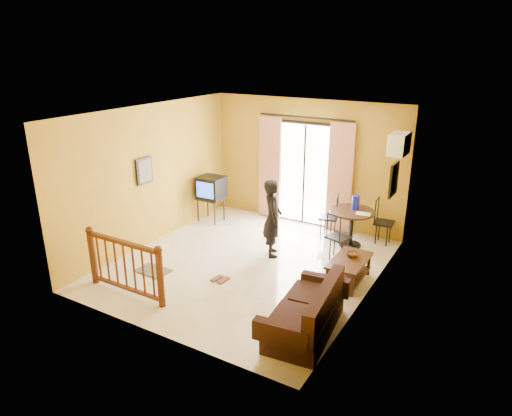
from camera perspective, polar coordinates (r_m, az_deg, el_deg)
The scene contains 19 objects.
ground at distance 8.57m, azimuth -1.10°, elevation -7.05°, with size 5.00×5.00×0.00m, color beige.
room_shell at distance 7.95m, azimuth -1.18°, elevation 3.97°, with size 5.00×5.00×5.00m.
balcony_door at distance 10.17m, azimuth 6.04°, elevation 4.36°, with size 2.25×0.14×2.46m.
tv_table at distance 10.53m, azimuth -5.67°, elevation 0.91°, with size 0.56×0.47×0.56m.
television at distance 10.41m, azimuth -5.61°, elevation 2.58°, with size 0.57×0.53×0.50m.
picture_left at distance 9.17m, azimuth -13.78°, elevation 4.55°, with size 0.05×0.42×0.52m.
dining_table at distance 9.32m, azimuth 11.89°, elevation -1.23°, with size 0.90×0.90×0.75m.
water_jug at distance 9.33m, azimuth 12.35°, elevation 0.70°, with size 0.15×0.15×0.28m, color #1219AA.
serving_tray at distance 9.10m, azimuth 13.25°, elevation -0.73°, with size 0.28×0.18×0.02m, color beige.
dining_chairs at distance 9.51m, azimuth 11.52°, elevation -4.66°, with size 1.56×1.63×0.95m.
air_conditioner at distance 8.85m, azimuth 17.43°, elevation 7.67°, with size 0.31×0.60×0.40m.
botanical_print at distance 8.32m, azimuth 16.83°, elevation 3.45°, with size 0.05×0.50×0.60m.
coffee_table at distance 8.01m, azimuth 11.55°, elevation -7.21°, with size 0.54×0.98×0.43m.
bowl at distance 8.06m, azimuth 11.98°, elevation -5.69°, with size 0.21×0.21×0.07m, color #552D1D.
sofa at distance 6.62m, azimuth 6.55°, elevation -13.06°, with size 0.92×1.71×0.78m.
standing_person at distance 8.67m, azimuth 2.07°, elevation -1.28°, with size 0.55×0.36×1.51m, color black.
stair_balustrade at distance 7.67m, azimuth -16.12°, elevation -6.58°, with size 1.63×0.13×1.04m.
doormat at distance 8.53m, azimuth -12.73°, elevation -7.65°, with size 0.60×0.40×0.02m, color #5C5449.
sandals at distance 8.05m, azimuth -4.51°, elevation -8.88°, with size 0.27×0.26×0.03m.
Camera 1 is at (4.01, -6.52, 3.86)m, focal length 32.00 mm.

